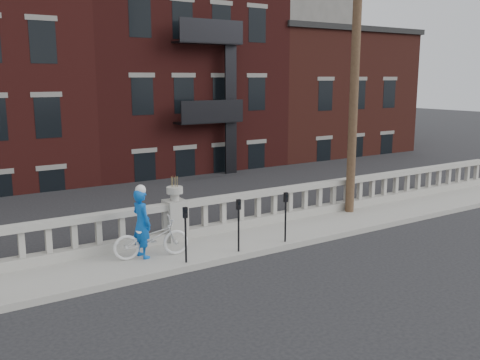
{
  "coord_description": "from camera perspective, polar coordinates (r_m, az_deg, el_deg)",
  "views": [
    {
      "loc": [
        -6.23,
        -8.74,
        4.51
      ],
      "look_at": [
        1.61,
        3.2,
        1.76
      ],
      "focal_mm": 40.0,
      "sensor_mm": 36.0,
      "label": 1
    }
  ],
  "objects": [
    {
      "name": "planter_pedestal",
      "position": [
        14.61,
        -6.92,
        -3.76
      ],
      "size": [
        0.55,
        0.55,
        1.76
      ],
      "color": "#9C9991",
      "rests_on": "sidewalk"
    },
    {
      "name": "parking_meter_d",
      "position": [
        13.47,
        -0.15,
        -4.21
      ],
      "size": [
        0.1,
        0.09,
        1.36
      ],
      "color": "black",
      "rests_on": "sidewalk"
    },
    {
      "name": "ground",
      "position": [
        11.65,
        2.07,
        -11.88
      ],
      "size": [
        120.0,
        120.0,
        0.0
      ],
      "primitive_type": "plane",
      "color": "black",
      "rests_on": "ground"
    },
    {
      "name": "bicycle",
      "position": [
        13.34,
        -9.45,
        -6.12
      ],
      "size": [
        1.95,
        1.01,
        0.97
      ],
      "primitive_type": "imported",
      "rotation": [
        0.0,
        0.0,
        1.37
      ],
      "color": "silver",
      "rests_on": "sidewalk"
    },
    {
      "name": "lower_level",
      "position": [
        32.56,
        -21.35,
        6.86
      ],
      "size": [
        80.0,
        44.0,
        20.8
      ],
      "color": "#605E59",
      "rests_on": "ground"
    },
    {
      "name": "utility_pole",
      "position": [
        17.53,
        12.22,
        13.04
      ],
      "size": [
        1.6,
        0.28,
        10.0
      ],
      "color": "#422D1E",
      "rests_on": "sidewalk"
    },
    {
      "name": "cyclist",
      "position": [
        13.28,
        -10.44,
        -4.58
      ],
      "size": [
        0.5,
        0.68,
        1.71
      ],
      "primitive_type": "imported",
      "rotation": [
        0.0,
        0.0,
        1.72
      ],
      "color": "#0B4FAF",
      "rests_on": "sidewalk"
    },
    {
      "name": "parking_meter_e",
      "position": [
        14.32,
        4.88,
        -3.33
      ],
      "size": [
        0.1,
        0.09,
        1.36
      ],
      "color": "black",
      "rests_on": "sidewalk"
    },
    {
      "name": "parking_meter_c",
      "position": [
        12.75,
        -5.83,
        -5.15
      ],
      "size": [
        0.1,
        0.09,
        1.36
      ],
      "color": "black",
      "rests_on": "sidewalk"
    },
    {
      "name": "sidewalk",
      "position": [
        14.01,
        -5.1,
        -7.58
      ],
      "size": [
        32.0,
        2.2,
        0.15
      ],
      "primitive_type": "cube",
      "color": "#9C9991",
      "rests_on": "ground"
    },
    {
      "name": "balustrade",
      "position": [
        14.66,
        -6.91,
        -4.48
      ],
      "size": [
        28.0,
        0.34,
        1.03
      ],
      "color": "#9C9991",
      "rests_on": "sidewalk"
    }
  ]
}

